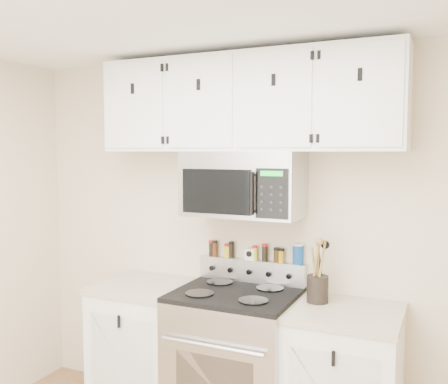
# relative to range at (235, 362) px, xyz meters

# --- Properties ---
(back_wall) EXTENTS (3.50, 0.01, 2.50)m
(back_wall) POSITION_rel_range_xyz_m (0.00, 0.32, 0.76)
(back_wall) COLOR beige
(back_wall) RESTS_ON floor
(range) EXTENTS (0.76, 0.65, 1.10)m
(range) POSITION_rel_range_xyz_m (0.00, 0.00, 0.00)
(range) COLOR #B7B7BA
(range) RESTS_ON floor
(base_cabinet_left) EXTENTS (0.64, 0.62, 0.92)m
(base_cabinet_left) POSITION_rel_range_xyz_m (-0.69, 0.02, -0.03)
(base_cabinet_left) COLOR white
(base_cabinet_left) RESTS_ON floor
(microwave) EXTENTS (0.76, 0.44, 0.42)m
(microwave) POSITION_rel_range_xyz_m (0.00, 0.13, 1.14)
(microwave) COLOR #9E9EA3
(microwave) RESTS_ON back_wall
(upper_cabinets) EXTENTS (2.00, 0.35, 0.62)m
(upper_cabinets) POSITION_rel_range_xyz_m (-0.00, 0.15, 1.66)
(upper_cabinets) COLOR white
(upper_cabinets) RESTS_ON back_wall
(utensil_crock) EXTENTS (0.13, 0.13, 0.38)m
(utensil_crock) POSITION_rel_range_xyz_m (0.51, 0.09, 0.53)
(utensil_crock) COLOR black
(utensil_crock) RESTS_ON base_cabinet_right
(kitchen_timer) EXTENTS (0.07, 0.06, 0.08)m
(kitchen_timer) POSITION_rel_range_xyz_m (-0.01, 0.28, 0.65)
(kitchen_timer) COLOR white
(kitchen_timer) RESTS_ON range
(salt_canister) EXTENTS (0.07, 0.07, 0.13)m
(salt_canister) POSITION_rel_range_xyz_m (0.33, 0.28, 0.68)
(salt_canister) COLOR navy
(salt_canister) RESTS_ON range
(spice_jar_0) EXTENTS (0.04, 0.04, 0.11)m
(spice_jar_0) POSITION_rel_range_xyz_m (-0.31, 0.28, 0.67)
(spice_jar_0) COLOR black
(spice_jar_0) RESTS_ON range
(spice_jar_1) EXTENTS (0.04, 0.04, 0.11)m
(spice_jar_1) POSITION_rel_range_xyz_m (-0.28, 0.28, 0.67)
(spice_jar_1) COLOR #462710
(spice_jar_1) RESTS_ON range
(spice_jar_2) EXTENTS (0.04, 0.04, 0.10)m
(spice_jar_2) POSITION_rel_range_xyz_m (-0.18, 0.28, 0.66)
(spice_jar_2) COLOR gold
(spice_jar_2) RESTS_ON range
(spice_jar_3) EXTENTS (0.04, 0.04, 0.11)m
(spice_jar_3) POSITION_rel_range_xyz_m (-0.15, 0.28, 0.67)
(spice_jar_3) COLOR black
(spice_jar_3) RESTS_ON range
(spice_jar_4) EXTENTS (0.04, 0.04, 0.10)m
(spice_jar_4) POSITION_rel_range_xyz_m (0.02, 0.28, 0.66)
(spice_jar_4) COLOR yellow
(spice_jar_4) RESTS_ON range
(spice_jar_5) EXTENTS (0.04, 0.04, 0.12)m
(spice_jar_5) POSITION_rel_range_xyz_m (0.09, 0.28, 0.67)
(spice_jar_5) COLOR black
(spice_jar_5) RESTS_ON range
(spice_jar_6) EXTENTS (0.05, 0.05, 0.10)m
(spice_jar_6) POSITION_rel_range_xyz_m (0.18, 0.28, 0.66)
(spice_jar_6) COLOR #39240D
(spice_jar_6) RESTS_ON range
(spice_jar_7) EXTENTS (0.04, 0.04, 0.10)m
(spice_jar_7) POSITION_rel_range_xyz_m (0.21, 0.28, 0.66)
(spice_jar_7) COLOR #C28C16
(spice_jar_7) RESTS_ON range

